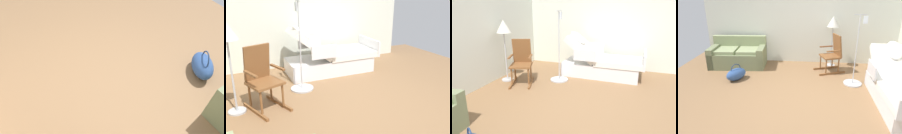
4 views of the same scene
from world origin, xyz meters
TOP-DOWN VIEW (x-y plane):
  - ground_plane at (0.00, 0.00)m, footprint 7.15×7.15m
  - duffel_bag at (-1.59, 0.79)m, footprint 0.57×0.64m

SIDE VIEW (x-z plane):
  - ground_plane at x=0.00m, z-range 0.00..0.00m
  - duffel_bag at x=-1.59m, z-range -0.06..0.37m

